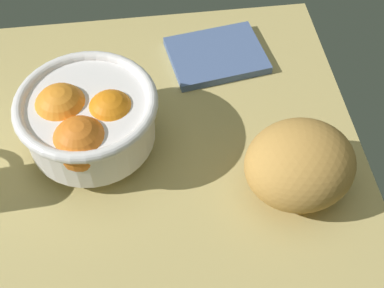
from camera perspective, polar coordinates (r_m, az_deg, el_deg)
name	(u,v)px	position (r cm, az deg, el deg)	size (l,w,h in cm)	color
ground_plane	(138,144)	(80.14, -5.81, -0.03)	(64.58, 54.10, 3.00)	tan
fruit_bowl	(87,120)	(73.55, -11.07, 2.53)	(19.21, 19.21, 11.32)	white
bread_loaf	(300,164)	(70.87, 11.39, -2.14)	(14.66, 13.25, 10.31)	#C68F43
napkin_folded	(217,55)	(89.34, 2.62, 9.41)	(15.09, 11.69, 1.37)	#4D6495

